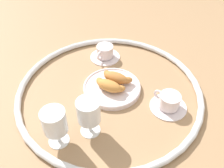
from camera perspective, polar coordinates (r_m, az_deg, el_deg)
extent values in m
plane|color=#997551|center=(0.95, -0.59, -1.90)|extent=(2.20, 2.20, 0.00)
torus|color=silver|center=(0.95, -0.59, -1.38)|extent=(0.72, 0.72, 0.02)
cylinder|color=silver|center=(0.96, 0.00, -0.95)|extent=(0.23, 0.23, 0.02)
torus|color=silver|center=(0.95, 0.00, -0.59)|extent=(0.23, 0.23, 0.01)
ellipsoid|color=#BC7A38|center=(0.92, -0.92, -0.41)|extent=(0.11, 0.08, 0.04)
ellipsoid|color=#BC7A38|center=(0.92, 1.81, -1.13)|extent=(0.05, 0.04, 0.03)
ellipsoid|color=#BC7A38|center=(0.95, -2.79, 0.55)|extent=(0.05, 0.05, 0.03)
ellipsoid|color=#AD6B33|center=(0.95, 0.89, 1.51)|extent=(0.11, 0.08, 0.04)
ellipsoid|color=#AD6B33|center=(0.95, 3.53, 0.89)|extent=(0.05, 0.04, 0.03)
ellipsoid|color=#AD6B33|center=(0.98, -1.05, 2.33)|extent=(0.05, 0.05, 0.03)
cylinder|color=silver|center=(0.92, 13.05, -5.15)|extent=(0.14, 0.14, 0.01)
cylinder|color=silver|center=(0.90, 13.35, -3.85)|extent=(0.08, 0.08, 0.05)
cylinder|color=brown|center=(0.88, 13.57, -2.87)|extent=(0.07, 0.07, 0.01)
torus|color=silver|center=(0.91, 10.93, -2.46)|extent=(0.04, 0.03, 0.04)
cylinder|color=silver|center=(1.12, -1.63, 6.47)|extent=(0.14, 0.14, 0.01)
cylinder|color=silver|center=(1.11, -1.66, 7.74)|extent=(0.08, 0.08, 0.05)
cylinder|color=#937A60|center=(1.09, -1.68, 8.68)|extent=(0.07, 0.07, 0.01)
torus|color=silver|center=(1.07, -2.86, 6.63)|extent=(0.02, 0.04, 0.04)
cylinder|color=white|center=(0.83, -12.32, -12.76)|extent=(0.07, 0.07, 0.01)
cylinder|color=white|center=(0.80, -12.64, -11.55)|extent=(0.01, 0.01, 0.05)
cylinder|color=white|center=(0.75, -13.42, -8.54)|extent=(0.08, 0.08, 0.08)
cylinder|color=#E0CC4C|center=(0.75, -13.36, -8.76)|extent=(0.07, 0.07, 0.07)
cylinder|color=white|center=(0.84, -5.08, -10.69)|extent=(0.07, 0.07, 0.01)
cylinder|color=white|center=(0.81, -5.21, -9.43)|extent=(0.01, 0.01, 0.05)
cylinder|color=white|center=(0.76, -5.53, -6.32)|extent=(0.08, 0.08, 0.08)
cylinder|color=yellow|center=(0.76, -5.50, -6.64)|extent=(0.07, 0.07, 0.06)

